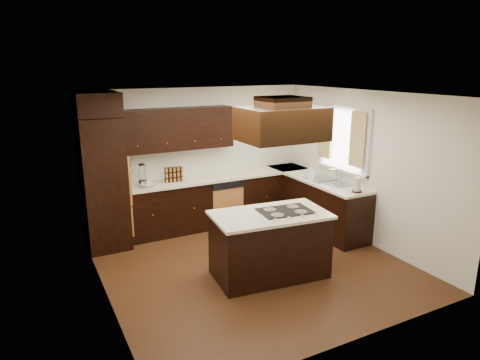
# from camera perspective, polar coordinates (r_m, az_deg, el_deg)

# --- Properties ---
(floor) EXTENTS (4.20, 4.20, 0.02)m
(floor) POSITION_cam_1_polar(r_m,az_deg,el_deg) (6.51, 1.68, -11.25)
(floor) COLOR #563016
(floor) RESTS_ON ground
(ceiling) EXTENTS (4.20, 4.20, 0.02)m
(ceiling) POSITION_cam_1_polar(r_m,az_deg,el_deg) (5.85, 1.88, 11.46)
(ceiling) COLOR white
(ceiling) RESTS_ON ground
(wall_back) EXTENTS (4.20, 0.02, 2.50)m
(wall_back) POSITION_cam_1_polar(r_m,az_deg,el_deg) (7.92, -5.70, 3.14)
(wall_back) COLOR silver
(wall_back) RESTS_ON ground
(wall_front) EXTENTS (4.20, 0.02, 2.50)m
(wall_front) POSITION_cam_1_polar(r_m,az_deg,el_deg) (4.44, 15.27, -7.01)
(wall_front) COLOR silver
(wall_front) RESTS_ON ground
(wall_left) EXTENTS (0.02, 4.20, 2.50)m
(wall_left) POSITION_cam_1_polar(r_m,az_deg,el_deg) (5.40, -18.22, -3.26)
(wall_left) COLOR silver
(wall_left) RESTS_ON ground
(wall_right) EXTENTS (0.02, 4.20, 2.50)m
(wall_right) POSITION_cam_1_polar(r_m,az_deg,el_deg) (7.30, 16.41, 1.56)
(wall_right) COLOR silver
(wall_right) RESTS_ON ground
(oven_column) EXTENTS (0.65, 0.75, 2.12)m
(oven_column) POSITION_cam_1_polar(r_m,az_deg,el_deg) (7.12, -17.78, -0.45)
(oven_column) COLOR black
(oven_column) RESTS_ON floor
(wall_oven_face) EXTENTS (0.05, 0.62, 0.78)m
(wall_oven_face) POSITION_cam_1_polar(r_m,az_deg,el_deg) (7.17, -15.07, 0.35)
(wall_oven_face) COLOR #CB7A3D
(wall_oven_face) RESTS_ON oven_column
(base_cabinets_back) EXTENTS (2.93, 0.60, 0.88)m
(base_cabinets_back) POSITION_cam_1_polar(r_m,az_deg,el_deg) (7.86, -4.46, -3.03)
(base_cabinets_back) COLOR black
(base_cabinets_back) RESTS_ON floor
(base_cabinets_right) EXTENTS (0.60, 2.40, 0.88)m
(base_cabinets_right) POSITION_cam_1_polar(r_m,az_deg,el_deg) (7.97, 9.91, -2.97)
(base_cabinets_right) COLOR black
(base_cabinets_right) RESTS_ON floor
(countertop_back) EXTENTS (2.93, 0.63, 0.04)m
(countertop_back) POSITION_cam_1_polar(r_m,az_deg,el_deg) (7.72, -4.49, 0.18)
(countertop_back) COLOR beige
(countertop_back) RESTS_ON base_cabinets_back
(countertop_right) EXTENTS (0.63, 2.40, 0.04)m
(countertop_right) POSITION_cam_1_polar(r_m,az_deg,el_deg) (7.83, 9.98, 0.22)
(countertop_right) COLOR beige
(countertop_right) RESTS_ON base_cabinets_right
(upper_cabinets) EXTENTS (2.00, 0.34, 0.72)m
(upper_cabinets) POSITION_cam_1_polar(r_m,az_deg,el_deg) (7.51, -8.36, 6.74)
(upper_cabinets) COLOR black
(upper_cabinets) RESTS_ON wall_back
(dishwasher_front) EXTENTS (0.60, 0.05, 0.72)m
(dishwasher_front) POSITION_cam_1_polar(r_m,az_deg,el_deg) (7.73, -1.59, -3.64)
(dishwasher_front) COLOR #CB7A3D
(dishwasher_front) RESTS_ON floor
(window_frame) EXTENTS (0.06, 1.32, 1.12)m
(window_frame) POSITION_cam_1_polar(r_m,az_deg,el_deg) (7.59, 13.56, 5.35)
(window_frame) COLOR silver
(window_frame) RESTS_ON wall_right
(window_pane) EXTENTS (0.00, 1.20, 1.00)m
(window_pane) POSITION_cam_1_polar(r_m,az_deg,el_deg) (7.61, 13.72, 5.36)
(window_pane) COLOR white
(window_pane) RESTS_ON wall_right
(curtain_left) EXTENTS (0.02, 0.34, 0.90)m
(curtain_left) POSITION_cam_1_polar(r_m,az_deg,el_deg) (7.23, 15.39, 5.17)
(curtain_left) COLOR beige
(curtain_left) RESTS_ON wall_right
(curtain_right) EXTENTS (0.02, 0.34, 0.90)m
(curtain_right) POSITION_cam_1_polar(r_m,az_deg,el_deg) (7.86, 11.25, 6.17)
(curtain_right) COLOR beige
(curtain_right) RESTS_ON wall_right
(sink_rim) EXTENTS (0.52, 0.84, 0.01)m
(sink_rim) POSITION_cam_1_polar(r_m,az_deg,el_deg) (7.57, 11.67, -0.20)
(sink_rim) COLOR silver
(sink_rim) RESTS_ON countertop_right
(island) EXTENTS (1.61, 0.99, 0.88)m
(island) POSITION_cam_1_polar(r_m,az_deg,el_deg) (6.04, 3.96, -8.75)
(island) COLOR black
(island) RESTS_ON floor
(island_top) EXTENTS (1.67, 1.05, 0.04)m
(island_top) POSITION_cam_1_polar(r_m,az_deg,el_deg) (5.87, 4.04, -4.64)
(island_top) COLOR beige
(island_top) RESTS_ON island
(cooktop) EXTENTS (0.77, 0.56, 0.01)m
(cooktop) POSITION_cam_1_polar(r_m,az_deg,el_deg) (5.96, 6.06, -4.12)
(cooktop) COLOR black
(cooktop) RESTS_ON island_top
(range_hood) EXTENTS (1.05, 0.72, 0.42)m
(range_hood) POSITION_cam_1_polar(r_m,az_deg,el_deg) (5.47, 5.61, 7.46)
(range_hood) COLOR black
(range_hood) RESTS_ON ceiling
(hood_duct) EXTENTS (0.55, 0.50, 0.13)m
(hood_duct) POSITION_cam_1_polar(r_m,az_deg,el_deg) (5.44, 5.69, 10.33)
(hood_duct) COLOR black
(hood_duct) RESTS_ON ceiling
(blender_base) EXTENTS (0.15, 0.15, 0.10)m
(blender_base) POSITION_cam_1_polar(r_m,az_deg,el_deg) (7.32, -12.82, -0.42)
(blender_base) COLOR silver
(blender_base) RESTS_ON countertop_back
(blender_pitcher) EXTENTS (0.13, 0.13, 0.26)m
(blender_pitcher) POSITION_cam_1_polar(r_m,az_deg,el_deg) (7.27, -12.90, 0.95)
(blender_pitcher) COLOR silver
(blender_pitcher) RESTS_ON blender_base
(spice_rack) EXTENTS (0.31, 0.10, 0.26)m
(spice_rack) POSITION_cam_1_polar(r_m,az_deg,el_deg) (7.48, -8.85, 0.73)
(spice_rack) COLOR black
(spice_rack) RESTS_ON countertop_back
(mixing_bowl) EXTENTS (0.30, 0.30, 0.06)m
(mixing_bowl) POSITION_cam_1_polar(r_m,az_deg,el_deg) (7.28, -12.11, -0.61)
(mixing_bowl) COLOR silver
(mixing_bowl) RESTS_ON countertop_back
(soap_bottle) EXTENTS (0.11, 0.11, 0.22)m
(soap_bottle) POSITION_cam_1_polar(r_m,az_deg,el_deg) (7.81, 9.36, 1.17)
(soap_bottle) COLOR silver
(soap_bottle) RESTS_ON countertop_right
(paper_towel) EXTENTS (0.14, 0.14, 0.24)m
(paper_towel) POSITION_cam_1_polar(r_m,az_deg,el_deg) (7.03, 15.35, -0.62)
(paper_towel) COLOR silver
(paper_towel) RESTS_ON countertop_right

